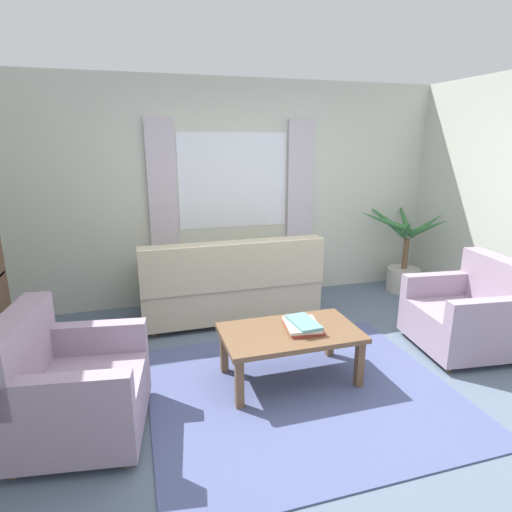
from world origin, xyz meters
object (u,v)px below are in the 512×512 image
at_px(armchair_left, 69,388).
at_px(coffee_table, 290,337).
at_px(book_stack_on_table, 303,325).
at_px(armchair_right, 468,314).
at_px(couch, 229,286).
at_px(potted_plant, 403,257).

distance_m(armchair_left, coffee_table, 1.64).
relative_size(coffee_table, book_stack_on_table, 3.04).
bearing_deg(book_stack_on_table, coffee_table, 177.81).
bearing_deg(armchair_left, armchair_right, -77.39).
bearing_deg(couch, book_stack_on_table, 101.83).
height_order(couch, armchair_right, couch).
relative_size(couch, book_stack_on_table, 5.25).
bearing_deg(coffee_table, armchair_left, -172.13).
distance_m(coffee_table, potted_plant, 2.71).
relative_size(armchair_right, coffee_table, 0.84).
relative_size(book_stack_on_table, potted_plant, 0.31).
bearing_deg(armchair_right, potted_plant, 172.30).
relative_size(armchair_left, coffee_table, 0.86).
xyz_separation_m(armchair_left, coffee_table, (1.62, 0.22, 0.03)).
height_order(book_stack_on_table, potted_plant, potted_plant).
distance_m(coffee_table, book_stack_on_table, 0.14).
distance_m(couch, book_stack_on_table, 1.42).
bearing_deg(armchair_right, couch, -118.08).
distance_m(armchair_left, potted_plant, 4.22).
distance_m(couch, armchair_right, 2.38).
bearing_deg(couch, potted_plant, -174.56).
bearing_deg(potted_plant, book_stack_on_table, -142.15).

